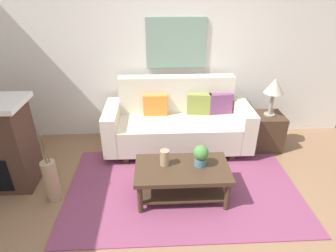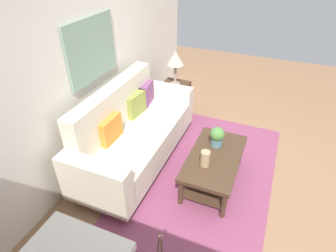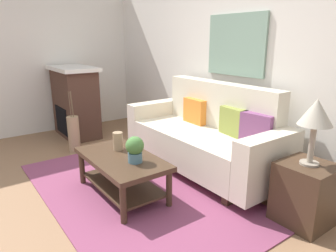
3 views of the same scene
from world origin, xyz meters
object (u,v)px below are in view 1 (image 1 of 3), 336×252
coffee_table (182,175)px  table_lamp (274,88)px  potted_plant_tabletop (201,155)px  throw_pillow_olive (199,104)px  side_table (266,131)px  throw_pillow_plum (220,104)px  floor_vase (52,181)px  throw_pillow_orange (155,105)px  framed_painting (176,43)px  couch (178,123)px  tabletop_vase (165,158)px

coffee_table → table_lamp: table_lamp is taller
potted_plant_tabletop → throw_pillow_olive: bearing=82.9°
throw_pillow_olive → table_lamp: (1.04, -0.18, 0.31)m
potted_plant_tabletop → side_table: 1.60m
throw_pillow_plum → floor_vase: (-2.23, -1.22, -0.41)m
throw_pillow_olive → coffee_table: size_ratio=0.33×
throw_pillow_orange → framed_painting: 0.96m
throw_pillow_orange → throw_pillow_olive: bearing=0.0°
coffee_table → framed_painting: bearing=88.8°
throw_pillow_plum → throw_pillow_olive: bearing=180.0°
couch → potted_plant_tabletop: (0.18, -1.09, 0.14)m
throw_pillow_plum → potted_plant_tabletop: (-0.48, -1.21, -0.11)m
throw_pillow_olive → throw_pillow_plum: same height
throw_pillow_olive → side_table: 1.13m
side_table → framed_painting: (-1.37, 0.53, 1.24)m
side_table → table_lamp: bearing=0.0°
coffee_table → potted_plant_tabletop: (0.21, 0.04, 0.26)m
tabletop_vase → potted_plant_tabletop: (0.42, -0.03, 0.04)m
throw_pillow_orange → table_lamp: 1.74m
table_lamp → throw_pillow_orange: bearing=173.8°
throw_pillow_orange → framed_painting: framed_painting is taller
throw_pillow_orange → coffee_table: size_ratio=0.33×
table_lamp → floor_vase: table_lamp is taller
coffee_table → potted_plant_tabletop: potted_plant_tabletop is taller
throw_pillow_olive → potted_plant_tabletop: (-0.15, -1.21, -0.11)m
coffee_table → framed_painting: (0.03, 1.59, 1.20)m
couch → framed_painting: size_ratio=2.40×
table_lamp → potted_plant_tabletop: bearing=-139.3°
couch → tabletop_vase: bearing=-102.5°
side_table → coffee_table: bearing=-142.8°
tabletop_vase → potted_plant_tabletop: bearing=-3.9°
table_lamp → side_table: bearing=180.0°
throw_pillow_orange → framed_painting: (0.33, 0.34, 0.84)m
potted_plant_tabletop → floor_vase: 1.78m
throw_pillow_orange → floor_vase: bearing=-135.4°
throw_pillow_plum → floor_vase: throw_pillow_plum is taller
throw_pillow_orange → potted_plant_tabletop: bearing=-67.1°
throw_pillow_orange → potted_plant_tabletop: (0.51, -1.21, -0.11)m
potted_plant_tabletop → coffee_table: bearing=-169.1°
couch → throw_pillow_plum: bearing=10.8°
tabletop_vase → table_lamp: bearing=31.8°
throw_pillow_orange → throw_pillow_plum: same height
couch → throw_pillow_olive: bearing=20.9°
table_lamp → floor_vase: 3.20m
side_table → floor_vase: bearing=-160.6°
couch → potted_plant_tabletop: size_ratio=8.18×
throw_pillow_orange → throw_pillow_plum: bearing=0.0°
tabletop_vase → table_lamp: table_lamp is taller
tabletop_vase → coffee_table: bearing=-18.9°
throw_pillow_olive → tabletop_vase: throw_pillow_olive is taller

